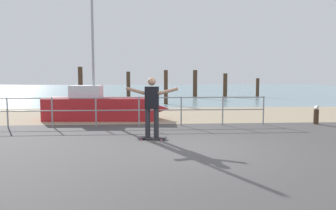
# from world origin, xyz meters

# --- Properties ---
(ground_plane) EXTENTS (24.00, 10.00, 0.04)m
(ground_plane) POSITION_xyz_m (0.00, -1.00, 0.00)
(ground_plane) COLOR #474444
(ground_plane) RESTS_ON ground
(beach_strip) EXTENTS (24.00, 6.00, 0.04)m
(beach_strip) POSITION_xyz_m (0.00, 7.00, 0.00)
(beach_strip) COLOR tan
(beach_strip) RESTS_ON ground
(sea_surface) EXTENTS (72.00, 50.00, 0.04)m
(sea_surface) POSITION_xyz_m (0.00, 35.00, 0.00)
(sea_surface) COLOR #75939E
(sea_surface) RESTS_ON ground
(railing_fence) EXTENTS (10.51, 0.05, 1.05)m
(railing_fence) POSITION_xyz_m (-2.16, 3.60, 0.69)
(railing_fence) COLOR gray
(railing_fence) RESTS_ON ground
(sailboat) EXTENTS (5.00, 1.65, 5.11)m
(sailboat) POSITION_xyz_m (-2.81, 5.40, 0.52)
(sailboat) COLOR #B21E23
(sailboat) RESTS_ON ground
(skateboard) EXTENTS (0.82, 0.37, 0.08)m
(skateboard) POSITION_xyz_m (-1.00, 1.16, 0.07)
(skateboard) COLOR black
(skateboard) RESTS_ON ground
(skateboarder) EXTENTS (1.43, 0.41, 1.65)m
(skateboarder) POSITION_xyz_m (-1.00, 1.16, 1.02)
(skateboarder) COLOR #26262B
(skateboarder) RESTS_ON skateboard
(bollard_short) EXTENTS (0.18, 0.18, 0.56)m
(bollard_short) POSITION_xyz_m (5.05, 3.59, 0.28)
(bollard_short) COLOR #422D1E
(bollard_short) RESTS_ON ground
(seagull) EXTENTS (0.22, 0.48, 0.18)m
(seagull) POSITION_xyz_m (5.04, 3.58, 0.64)
(seagull) COLOR white
(seagull) RESTS_ON bollard_short
(groyne_post_0) EXTENTS (0.29, 0.29, 2.38)m
(groyne_post_0) POSITION_xyz_m (-5.42, 13.31, 1.19)
(groyne_post_0) COLOR #422D1E
(groyne_post_0) RESTS_ON ground
(groyne_post_1) EXTENTS (0.32, 0.32, 2.17)m
(groyne_post_1) POSITION_xyz_m (-2.67, 19.26, 1.09)
(groyne_post_1) COLOR #422D1E
(groyne_post_1) RESTS_ON ground
(groyne_post_2) EXTENTS (0.25, 0.25, 2.16)m
(groyne_post_2) POSITION_xyz_m (0.07, 12.41, 1.08)
(groyne_post_2) COLOR #422D1E
(groyne_post_2) RESTS_ON ground
(groyne_post_3) EXTENTS (0.35, 0.35, 2.28)m
(groyne_post_3) POSITION_xyz_m (2.82, 18.12, 1.14)
(groyne_post_3) COLOR #422D1E
(groyne_post_3) RESTS_ON ground
(groyne_post_4) EXTENTS (0.35, 0.35, 2.03)m
(groyne_post_4) POSITION_xyz_m (5.57, 19.07, 1.01)
(groyne_post_4) COLOR #422D1E
(groyne_post_4) RESTS_ON ground
(groyne_post_5) EXTENTS (0.28, 0.28, 1.61)m
(groyne_post_5) POSITION_xyz_m (8.31, 18.82, 0.81)
(groyne_post_5) COLOR #422D1E
(groyne_post_5) RESTS_ON ground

